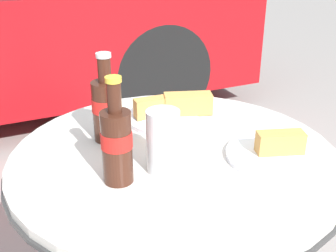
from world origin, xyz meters
The scene contains 6 objects.
bistro_table centered at (0.00, 0.00, 0.55)m, with size 0.77×0.77×0.71m.
cola_bottle_left centered at (-0.12, 0.13, 0.79)m, with size 0.07×0.07×0.22m.
cola_bottle_right centered at (-0.16, -0.06, 0.80)m, with size 0.06×0.06×0.22m.
drinking_glass centered at (-0.06, -0.06, 0.77)m, with size 0.07×0.07×0.14m.
lunch_plate_near centered at (0.08, 0.17, 0.73)m, with size 0.24×0.23×0.07m.
lunch_plate_far centered at (0.20, -0.12, 0.72)m, with size 0.24×0.24×0.06m.
Camera 1 is at (-0.38, -0.77, 1.17)m, focal length 45.00 mm.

